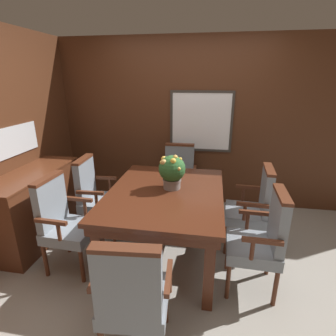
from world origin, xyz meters
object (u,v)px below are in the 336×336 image
object	(u,v)px
chair_left_far	(95,194)
sideboard_cabinet	(36,206)
chair_left_near	(63,220)
chair_right_far	(254,206)
potted_plant	(172,171)
chair_right_near	(262,238)
chair_head_near	(133,295)
chair_head_far	(178,176)
dining_table	(166,200)

from	to	relation	value
chair_left_far	sideboard_cabinet	xyz separation A→B (m)	(-0.66, -0.23, -0.10)
chair_left_near	chair_right_far	size ratio (longest dim) A/B	1.00
chair_right_far	potted_plant	world-z (taller)	potted_plant
chair_left_far	chair_right_near	bearing A→B (deg)	-111.54
chair_left_near	sideboard_cabinet	world-z (taller)	chair_left_near
chair_head_near	chair_left_far	xyz separation A→B (m)	(-0.92, 1.45, 0.00)
chair_left_near	chair_left_far	world-z (taller)	same
chair_left_far	chair_right_far	xyz separation A→B (m)	(1.88, -0.00, 0.00)
chair_head_near	potted_plant	distance (m)	1.30
chair_head_far	potted_plant	bearing A→B (deg)	-86.32
chair_right_near	potted_plant	world-z (taller)	potted_plant
chair_head_far	chair_left_near	bearing A→B (deg)	-124.00
chair_right_near	chair_right_far	distance (m)	0.63
chair_right_near	potted_plant	bearing A→B (deg)	-113.26
chair_left_near	chair_right_near	bearing A→B (deg)	-87.12
chair_right_near	chair_head_near	bearing A→B (deg)	-47.55
dining_table	chair_left_far	xyz separation A→B (m)	(-0.94, 0.31, -0.14)
chair_head_far	potted_plant	world-z (taller)	potted_plant
chair_head_near	chair_right_near	world-z (taller)	same
chair_right_far	potted_plant	distance (m)	1.02
chair_left_near	sideboard_cabinet	bearing A→B (deg)	58.53
chair_head_far	dining_table	bearing A→B (deg)	-89.35
chair_right_near	chair_left_far	bearing A→B (deg)	-106.96
chair_head_far	potted_plant	distance (m)	1.10
chair_head_far	potted_plant	xyz separation A→B (m)	(0.06, -1.01, 0.44)
dining_table	chair_right_near	bearing A→B (deg)	-19.27
chair_left_near	chair_right_near	xyz separation A→B (m)	(1.91, 0.01, 0.00)
chair_head_near	chair_left_near	distance (m)	1.26
chair_head_near	sideboard_cabinet	xyz separation A→B (m)	(-1.58, 1.22, -0.10)
chair_head_near	chair_left_near	xyz separation A→B (m)	(-0.97, 0.80, 0.00)
chair_right_far	sideboard_cabinet	world-z (taller)	chair_right_far
chair_right_near	chair_head_far	xyz separation A→B (m)	(-0.94, 1.42, 0.00)
chair_right_near	chair_left_near	bearing A→B (deg)	-87.83
chair_left_far	chair_right_far	distance (m)	1.88
chair_left_far	sideboard_cabinet	size ratio (longest dim) A/B	0.76
potted_plant	sideboard_cabinet	size ratio (longest dim) A/B	0.29
chair_head_near	chair_left_far	distance (m)	1.72
chair_left_near	dining_table	bearing A→B (deg)	-68.50
potted_plant	sideboard_cabinet	bearing A→B (deg)	-179.75
chair_head_near	potted_plant	size ratio (longest dim) A/B	2.66
dining_table	chair_left_near	bearing A→B (deg)	-161.05
chair_head_near	chair_right_near	xyz separation A→B (m)	(0.95, 0.81, 0.00)
potted_plant	chair_head_near	bearing A→B (deg)	-93.24
chair_right_near	chair_head_far	distance (m)	1.70
chair_head_near	chair_right_near	bearing A→B (deg)	-144.49
chair_right_far	chair_head_far	bearing A→B (deg)	-125.79
dining_table	chair_right_far	world-z (taller)	chair_right_far
chair_head_near	chair_left_near	bearing A→B (deg)	-44.85
potted_plant	chair_right_near	bearing A→B (deg)	-25.09
chair_right_near	chair_right_far	bearing A→B (deg)	-179.24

